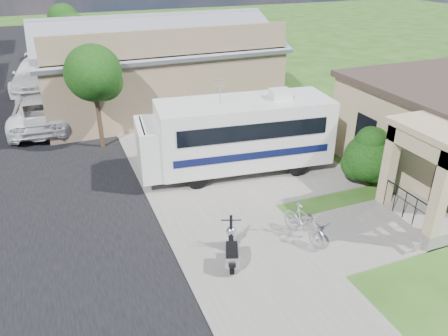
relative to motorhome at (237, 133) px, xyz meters
name	(u,v)px	position (x,y,z in m)	size (l,w,h in m)	color
ground	(269,236)	(-0.85, -4.50, -1.63)	(120.00, 120.00, 0.00)	#204212
street_slab	(15,151)	(-8.35, 5.50, -1.62)	(9.00, 80.00, 0.02)	black
sidewalk_slab	(158,130)	(-1.85, 5.50, -1.60)	(4.00, 80.00, 0.06)	#67645D
driveway_slab	(251,168)	(0.65, 0.00, -1.61)	(7.00, 6.00, 0.05)	#67645D
walk_slab	(368,232)	(2.15, -5.50, -1.61)	(4.00, 3.00, 0.05)	#67645D
warehouse	(155,71)	(-0.85, 9.47, 0.35)	(12.50, 8.40, 5.04)	#7A634C
street_tree_a	(96,75)	(-4.55, 4.55, 1.61)	(2.44, 2.40, 4.58)	black
street_tree_b	(74,35)	(-4.55, 14.55, 1.76)	(2.44, 2.40, 4.73)	black
street_tree_c	(65,21)	(-4.55, 23.55, 1.47)	(2.44, 2.40, 4.42)	black
motorhome	(237,133)	(0.00, 0.00, 0.00)	(7.64, 3.16, 3.81)	silver
shrub	(368,156)	(4.02, -2.85, -0.43)	(1.92, 1.83, 2.36)	black
scooter	(232,250)	(-2.46, -5.31, -1.15)	(0.87, 1.59, 1.09)	black
bicycle	(304,225)	(0.00, -5.09, -1.09)	(0.51, 1.82, 1.09)	#A7A7AE
pickup_truck	(42,111)	(-7.03, 8.27, -0.81)	(2.75, 5.96, 1.66)	silver
van	(36,75)	(-7.17, 15.79, -0.74)	(2.51, 6.16, 1.79)	silver
garden_hose	(375,213)	(2.97, -4.78, -1.54)	(0.40, 0.40, 0.18)	#16712F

